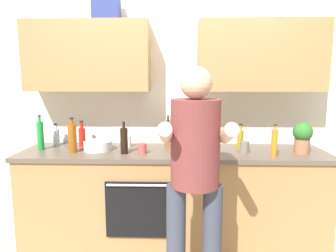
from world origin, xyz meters
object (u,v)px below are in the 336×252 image
at_px(bottle_syrup, 72,138).
at_px(knife_block, 170,134).
at_px(bottle_water, 56,137).
at_px(bottle_oil, 240,139).
at_px(bottle_hotsauce, 82,136).
at_px(bottle_soy, 124,140).
at_px(cup_ceramic, 142,148).
at_px(bottle_juice, 274,143).
at_px(person_standing, 195,165).
at_px(potted_herb, 302,136).
at_px(cup_stoneware, 244,147).
at_px(mixing_bowl, 98,145).
at_px(grocery_bag_produce, 199,139).
at_px(cup_coffee, 127,141).
at_px(bottle_soda, 40,135).

xyz_separation_m(bottle_syrup, knife_block, (0.88, 0.25, -0.01)).
bearing_deg(bottle_water, bottle_oil, -3.31).
height_order(bottle_hotsauce, bottle_oil, bottle_hotsauce).
xyz_separation_m(bottle_soy, cup_ceramic, (0.16, 0.01, -0.07)).
height_order(bottle_syrup, bottle_water, bottle_syrup).
bearing_deg(cup_ceramic, bottle_juice, -4.34).
height_order(person_standing, cup_ceramic, person_standing).
bearing_deg(potted_herb, cup_stoneware, 178.24).
distance_m(cup_stoneware, mixing_bowl, 1.36).
bearing_deg(grocery_bag_produce, cup_coffee, 167.38).
height_order(bottle_juice, knife_block, knife_block).
height_order(bottle_hotsauce, cup_ceramic, bottle_hotsauce).
distance_m(bottle_soda, cup_stoneware, 1.91).
height_order(bottle_hotsauce, bottle_soda, bottle_soda).
height_order(bottle_hotsauce, bottle_juice, bottle_juice).
bearing_deg(grocery_bag_produce, potted_herb, -3.53).
bearing_deg(potted_herb, grocery_bag_produce, 176.47).
relative_size(potted_herb, grocery_bag_produce, 1.21).
bearing_deg(bottle_soy, bottle_hotsauce, 148.56).
relative_size(bottle_soda, potted_herb, 1.16).
height_order(bottle_syrup, mixing_bowl, bottle_syrup).
xyz_separation_m(bottle_soda, knife_block, (1.22, 0.15, -0.01)).
relative_size(bottle_syrup, mixing_bowl, 1.19).
distance_m(bottle_soda, cup_coffee, 0.82).
bearing_deg(bottle_syrup, bottle_water, 132.36).
distance_m(bottle_soy, bottle_hotsauce, 0.55).
bearing_deg(bottle_water, potted_herb, -6.51).
bearing_deg(bottle_soy, person_standing, -45.80).
height_order(bottle_soda, bottle_water, bottle_soda).
xyz_separation_m(bottle_water, cup_coffee, (0.73, -0.06, -0.03)).
bearing_deg(potted_herb, person_standing, -146.17).
bearing_deg(person_standing, bottle_juice, 37.13).
bearing_deg(knife_block, bottle_juice, -21.48).
relative_size(bottle_soda, knife_block, 1.04).
relative_size(person_standing, bottle_soda, 5.00).
height_order(bottle_soy, grocery_bag_produce, bottle_soy).
xyz_separation_m(bottle_hotsauce, mixing_bowl, (0.20, -0.16, -0.06)).
distance_m(bottle_water, cup_coffee, 0.74).
height_order(bottle_soy, bottle_oil, bottle_soy).
height_order(bottle_water, cup_ceramic, bottle_water).
bearing_deg(bottle_juice, cup_coffee, 165.41).
distance_m(bottle_juice, grocery_bag_produce, 0.66).
xyz_separation_m(person_standing, bottle_soda, (-1.41, 0.74, 0.07)).
bearing_deg(mixing_bowl, grocery_bag_produce, -1.09).
distance_m(bottle_soy, bottle_juice, 1.31).
bearing_deg(knife_block, cup_stoneware, -16.84).
bearing_deg(cup_coffee, grocery_bag_produce, -12.62).
distance_m(bottle_hotsauce, bottle_juice, 1.82).
relative_size(bottle_soy, bottle_oil, 1.20).
bearing_deg(grocery_bag_produce, knife_block, 148.51).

